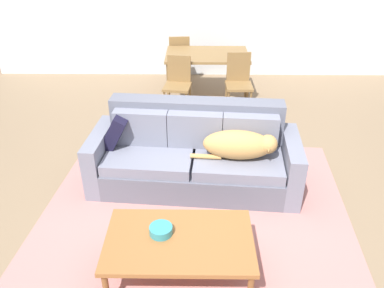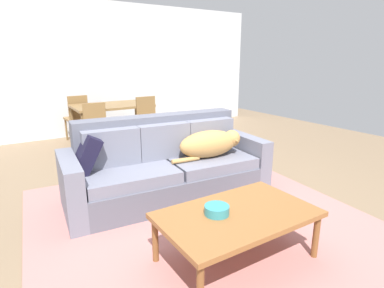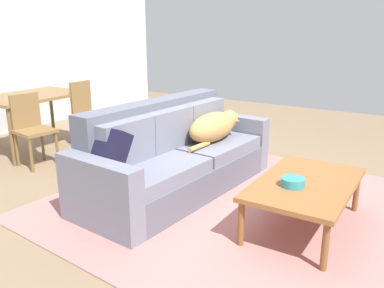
{
  "view_description": "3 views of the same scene",
  "coord_description": "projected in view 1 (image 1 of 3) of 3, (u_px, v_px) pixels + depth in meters",
  "views": [
    {
      "loc": [
        -0.12,
        -3.38,
        2.67
      ],
      "look_at": [
        -0.16,
        0.3,
        0.52
      ],
      "focal_mm": 36.18,
      "sensor_mm": 36.0,
      "label": 1
    },
    {
      "loc": [
        -1.71,
        -2.71,
        1.56
      ],
      "look_at": [
        0.04,
        0.06,
        0.67
      ],
      "focal_mm": 29.15,
      "sensor_mm": 36.0,
      "label": 2
    },
    {
      "loc": [
        -3.35,
        -1.88,
        1.64
      ],
      "look_at": [
        -0.23,
        0.06,
        0.56
      ],
      "focal_mm": 37.23,
      "sensor_mm": 36.0,
      "label": 3
    }
  ],
  "objects": [
    {
      "name": "dining_chair_near_right",
      "position": [
        239.0,
        80.0,
        5.97
      ],
      "size": [
        0.41,
        0.41,
        0.92
      ],
      "rotation": [
        0.0,
        0.0,
        0.03
      ],
      "color": "olive",
      "rests_on": "ground"
    },
    {
      "name": "bowl_on_coffee_table",
      "position": [
        161.0,
        230.0,
        3.18
      ],
      "size": [
        0.19,
        0.19,
        0.07
      ],
      "primitive_type": "cylinder",
      "color": "teal",
      "rests_on": "coffee_table"
    },
    {
      "name": "dining_table",
      "position": [
        207.0,
        58.0,
        6.36
      ],
      "size": [
        1.35,
        0.89,
        0.76
      ],
      "color": "olive",
      "rests_on": "ground"
    },
    {
      "name": "coffee_table",
      "position": [
        179.0,
        243.0,
        3.16
      ],
      "size": [
        1.21,
        0.74,
        0.42
      ],
      "color": "#935C2F",
      "rests_on": "ground"
    },
    {
      "name": "dining_chair_near_left",
      "position": [
        178.0,
        82.0,
        5.97
      ],
      "size": [
        0.45,
        0.45,
        0.88
      ],
      "rotation": [
        0.0,
        0.0,
        -0.14
      ],
      "color": "olive",
      "rests_on": "ground"
    },
    {
      "name": "back_partition",
      "position": [
        203.0,
        3.0,
        7.03
      ],
      "size": [
        8.0,
        0.12,
        2.7
      ],
      "primitive_type": "cube",
      "color": "silver",
      "rests_on": "ground"
    },
    {
      "name": "ground_plane",
      "position": [
        206.0,
        199.0,
        4.26
      ],
      "size": [
        10.0,
        10.0,
        0.0
      ],
      "primitive_type": "plane",
      "color": "#826A4F"
    },
    {
      "name": "area_rug",
      "position": [
        193.0,
        225.0,
        3.89
      ],
      "size": [
        3.43,
        3.55,
        0.01
      ],
      "primitive_type": "cube",
      "rotation": [
        0.0,
        0.0,
        -0.08
      ],
      "color": "#B4726D",
      "rests_on": "ground"
    },
    {
      "name": "couch",
      "position": [
        195.0,
        155.0,
        4.38
      ],
      "size": [
        2.36,
        1.06,
        0.92
      ],
      "rotation": [
        0.0,
        0.0,
        -0.08
      ],
      "color": "slate",
      "rests_on": "ground"
    },
    {
      "name": "dog_on_left_cushion",
      "position": [
        241.0,
        145.0,
        4.07
      ],
      "size": [
        0.91,
        0.38,
        0.32
      ],
      "rotation": [
        0.0,
        0.0,
        -0.08
      ],
      "color": "tan",
      "rests_on": "couch"
    },
    {
      "name": "throw_pillow_by_left_arm",
      "position": [
        117.0,
        129.0,
        4.35
      ],
      "size": [
        0.35,
        0.43,
        0.42
      ],
      "primitive_type": "cube",
      "rotation": [
        0.0,
        0.48,
        -0.1
      ],
      "color": "black",
      "rests_on": "couch"
    },
    {
      "name": "dining_chair_far_left",
      "position": [
        179.0,
        57.0,
        7.0
      ],
      "size": [
        0.43,
        0.43,
        0.9
      ],
      "rotation": [
        0.0,
        0.0,
        3.21
      ],
      "color": "olive",
      "rests_on": "ground"
    }
  ]
}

